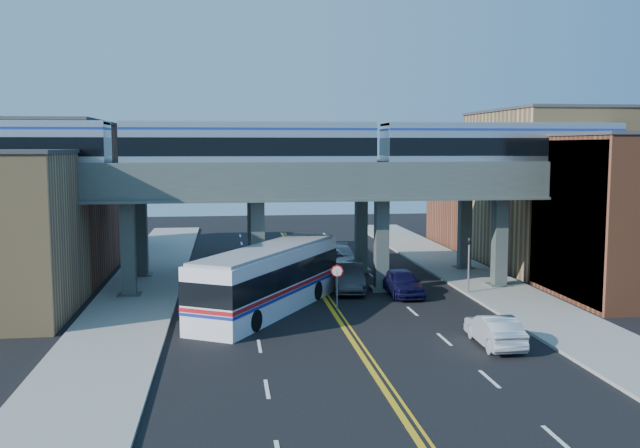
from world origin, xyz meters
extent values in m
plane|color=black|center=(0.00, 0.00, 0.00)|extent=(120.00, 120.00, 0.00)
cube|color=gray|center=(-11.50, 10.00, 0.08)|extent=(5.00, 70.00, 0.16)
cube|color=gray|center=(11.50, 10.00, 0.08)|extent=(5.00, 70.00, 0.16)
cube|color=brown|center=(-18.50, 16.00, 5.50)|extent=(8.00, 14.00, 11.00)
cube|color=#A58555|center=(-18.50, 29.00, 4.00)|extent=(8.00, 10.00, 8.00)
cube|color=brown|center=(18.50, 4.00, 5.00)|extent=(8.00, 10.00, 10.00)
cube|color=#A58555|center=(18.50, 16.00, 6.00)|extent=(8.00, 14.00, 12.00)
cube|color=brown|center=(18.50, 29.00, 4.50)|extent=(8.00, 10.00, 9.00)
cube|color=teal|center=(14.55, 4.00, 4.75)|extent=(0.10, 9.50, 9.50)
cube|color=#434E4C|center=(-12.00, 8.00, 3.00)|extent=(0.85, 0.85, 6.00)
cube|color=#434E4C|center=(-4.00, 8.00, 3.00)|extent=(0.85, 0.85, 6.00)
cube|color=#434E4C|center=(4.00, 8.00, 3.00)|extent=(0.85, 0.85, 6.00)
cube|color=#434E4C|center=(12.00, 8.00, 3.00)|extent=(0.85, 0.85, 6.00)
cube|color=#434D47|center=(0.00, 8.00, 6.70)|extent=(52.00, 3.60, 1.40)
cube|color=#434E4C|center=(-12.00, 15.00, 3.00)|extent=(0.85, 0.85, 6.00)
cube|color=#434E4C|center=(-4.00, 15.00, 3.00)|extent=(0.85, 0.85, 6.00)
cube|color=#434E4C|center=(4.00, 15.00, 3.00)|extent=(0.85, 0.85, 6.00)
cube|color=#434E4C|center=(12.00, 15.00, 3.00)|extent=(0.85, 0.85, 6.00)
cube|color=#434D47|center=(0.00, 15.00, 6.70)|extent=(52.00, 3.60, 1.40)
cube|color=black|center=(-15.83, 8.00, 7.53)|extent=(2.25, 2.25, 0.26)
cube|color=black|center=(-9.42, 8.00, 7.53)|extent=(2.25, 2.25, 0.26)
cube|color=black|center=(0.54, 8.00, 7.53)|extent=(2.25, 2.25, 0.26)
cube|color=#B2B5BC|center=(-4.44, 8.00, 9.29)|extent=(15.56, 2.97, 3.28)
cube|color=black|center=(-4.44, 8.00, 9.44)|extent=(15.58, 3.03, 1.13)
cube|color=black|center=(6.94, 8.00, 7.53)|extent=(2.25, 2.25, 0.26)
cube|color=black|center=(16.90, 8.00, 7.53)|extent=(2.25, 2.25, 0.26)
cube|color=#B2B5BC|center=(11.92, 8.00, 9.29)|extent=(15.56, 2.97, 3.28)
cube|color=black|center=(11.92, 8.00, 9.44)|extent=(15.58, 3.03, 1.13)
cylinder|color=slate|center=(0.30, 3.00, 1.15)|extent=(0.09, 0.09, 2.30)
cylinder|color=red|center=(0.30, 3.00, 2.25)|extent=(0.76, 0.04, 0.76)
cylinder|color=slate|center=(9.20, 6.00, 1.60)|extent=(0.12, 0.12, 3.20)
imported|color=black|center=(9.20, 6.00, 3.65)|extent=(0.15, 0.18, 0.90)
cube|color=white|center=(-3.62, 3.19, 1.76)|extent=(9.37, 13.28, 3.52)
cube|color=black|center=(-3.62, 3.19, 2.21)|extent=(9.44, 13.35, 1.19)
cube|color=#B21419|center=(-3.62, 3.19, 1.42)|extent=(9.43, 13.34, 0.20)
cylinder|color=black|center=(-5.80, -0.59, 0.57)|extent=(3.21, 2.51, 1.14)
cylinder|color=black|center=(-1.71, 6.49, 0.57)|extent=(3.21, 2.51, 1.14)
imported|color=#100E36|center=(4.99, 6.35, 0.83)|extent=(2.08, 4.91, 1.66)
imported|color=#28282A|center=(1.86, 8.10, 0.90)|extent=(2.52, 5.63, 1.79)
imported|color=white|center=(1.80, 15.83, 0.81)|extent=(3.07, 5.97, 1.61)
imported|color=#ABACB0|center=(2.87, 17.45, 0.81)|extent=(2.34, 5.61, 1.62)
imported|color=silver|center=(6.50, -5.36, 0.75)|extent=(1.71, 4.59, 1.50)
camera|label=1|loc=(-6.00, -36.78, 9.37)|focal=40.00mm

